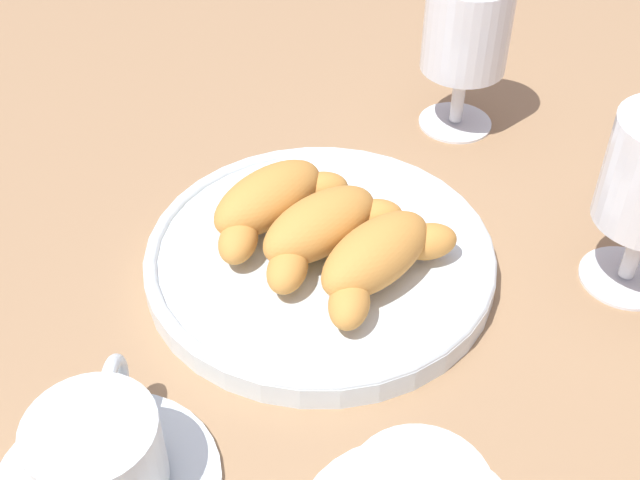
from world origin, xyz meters
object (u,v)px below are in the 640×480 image
object	(u,v)px
croissant_large	(271,202)
juice_glass_right	(466,34)
croissant_small	(323,229)
croissant_extra	(379,258)
coffee_cup_far	(100,461)
pastry_plate	(320,257)

from	to	relation	value
croissant_large	juice_glass_right	size ratio (longest dim) A/B	0.94
croissant_small	croissant_large	bearing A→B (deg)	-100.91
croissant_extra	coffee_cup_far	bearing A→B (deg)	-19.56
croissant_small	coffee_cup_far	world-z (taller)	croissant_small
croissant_large	croissant_small	xyz separation A→B (m)	(0.01, 0.05, 0.00)
pastry_plate	coffee_cup_far	size ratio (longest dim) A/B	1.93
coffee_cup_far	juice_glass_right	size ratio (longest dim) A/B	0.97
croissant_large	coffee_cup_far	world-z (taller)	croissant_large
croissant_small	pastry_plate	bearing A→B (deg)	-109.84
coffee_cup_far	juice_glass_right	distance (m)	0.47
croissant_small	coffee_cup_far	xyz separation A→B (m)	(0.22, -0.03, -0.02)
croissant_extra	pastry_plate	bearing A→B (deg)	-100.95
croissant_small	juice_glass_right	world-z (taller)	juice_glass_right
croissant_extra	croissant_small	bearing A→B (deg)	-100.39
pastry_plate	croissant_small	xyz separation A→B (m)	(0.00, 0.00, 0.03)
juice_glass_right	pastry_plate	bearing A→B (deg)	-4.50
coffee_cup_far	croissant_large	bearing A→B (deg)	-174.46
pastry_plate	croissant_extra	world-z (taller)	croissant_extra
croissant_small	croissant_extra	size ratio (longest dim) A/B	0.97
coffee_cup_far	croissant_extra	bearing A→B (deg)	160.44
pastry_plate	croissant_large	bearing A→B (deg)	-100.31
pastry_plate	coffee_cup_far	world-z (taller)	coffee_cup_far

